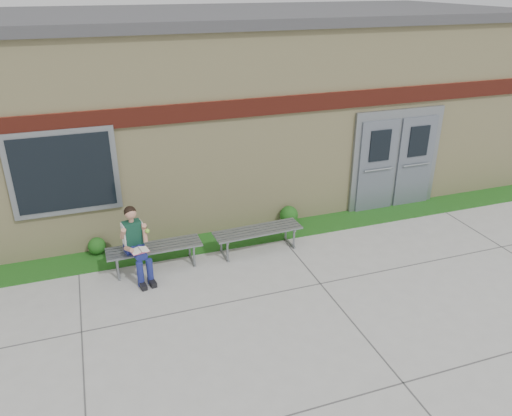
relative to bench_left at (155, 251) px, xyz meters
name	(u,v)px	position (x,y,z in m)	size (l,w,h in m)	color
ground	(278,312)	(1.64, -2.00, -0.34)	(80.00, 80.00, 0.00)	#9E9E99
grass_strip	(232,239)	(1.64, 0.60, -0.33)	(16.00, 0.80, 0.02)	#1C5215
school_building	(190,102)	(1.64, 3.99, 1.76)	(16.20, 6.22, 4.20)	beige
bench_left	(155,251)	(0.00, 0.00, 0.00)	(1.72, 0.49, 0.44)	slate
bench_right	(258,234)	(2.00, 0.00, 0.00)	(1.75, 0.56, 0.45)	slate
girl	(136,242)	(-0.32, -0.20, 0.35)	(0.51, 0.82, 1.32)	navy
shrub_mid	(97,246)	(-0.99, 0.85, -0.16)	(0.33, 0.33, 0.33)	#1C5215
shrub_east	(289,215)	(3.01, 0.85, -0.13)	(0.40, 0.40, 0.40)	#1C5215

